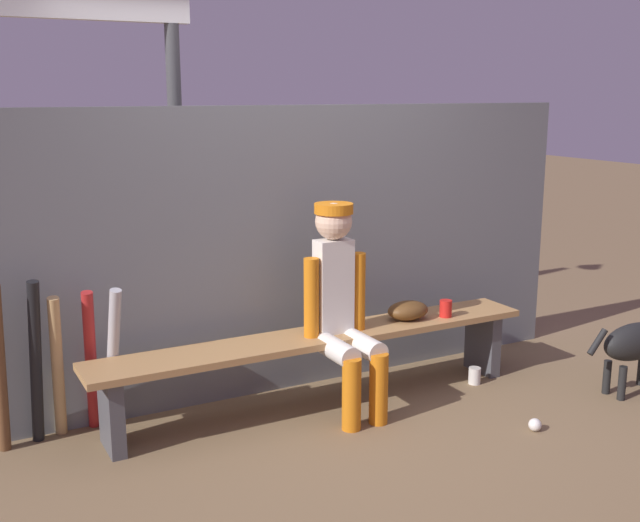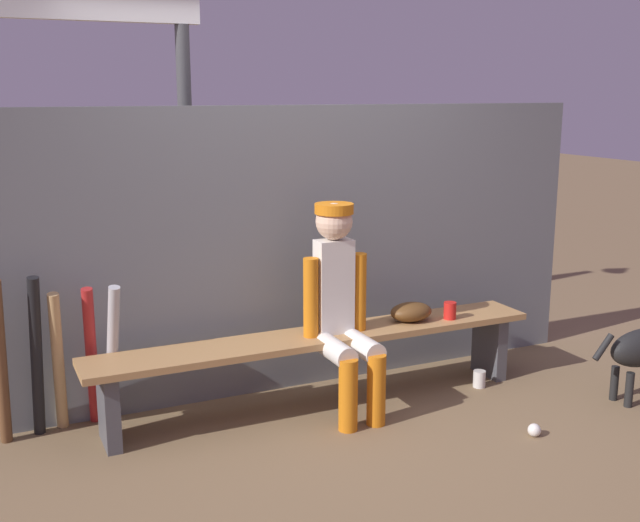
{
  "view_description": "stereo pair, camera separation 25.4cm",
  "coord_description": "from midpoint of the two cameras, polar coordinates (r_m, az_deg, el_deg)",
  "views": [
    {
      "loc": [
        -2.09,
        -3.91,
        1.89
      ],
      "look_at": [
        0.0,
        0.0,
        0.91
      ],
      "focal_mm": 43.27,
      "sensor_mm": 36.0,
      "label": 1
    },
    {
      "loc": [
        -1.86,
        -4.02,
        1.89
      ],
      "look_at": [
        0.0,
        0.0,
        0.91
      ],
      "focal_mm": 43.27,
      "sensor_mm": 36.0,
      "label": 2
    }
  ],
  "objects": [
    {
      "name": "baseball",
      "position": [
        4.61,
        14.07,
        -11.69
      ],
      "size": [
        0.07,
        0.07,
        0.07
      ],
      "primitive_type": "sphere",
      "color": "white",
      "rests_on": "ground_plane"
    },
    {
      "name": "bat_aluminum_red",
      "position": [
        4.55,
        -18.14,
        -7.05
      ],
      "size": [
        0.09,
        0.21,
        0.84
      ],
      "primitive_type": "cylinder",
      "rotation": [
        0.17,
        0.0,
        -0.15
      ],
      "color": "#B22323",
      "rests_on": "ground_plane"
    },
    {
      "name": "ground_plane",
      "position": [
        4.82,
        -1.53,
        -10.66
      ],
      "size": [
        30.0,
        30.0,
        0.0
      ],
      "primitive_type": "plane",
      "color": "brown"
    },
    {
      "name": "cup_on_ground",
      "position": [
        5.22,
        9.99,
        -8.36
      ],
      "size": [
        0.08,
        0.08,
        0.11
      ],
      "primitive_type": "cylinder",
      "color": "silver",
      "rests_on": "ground_plane"
    },
    {
      "name": "bat_aluminum_black",
      "position": [
        4.47,
        -21.83,
        -7.04
      ],
      "size": [
        0.09,
        0.2,
        0.94
      ],
      "primitive_type": "cylinder",
      "rotation": [
        0.14,
        0.0,
        0.16
      ],
      "color": "black",
      "rests_on": "ground_plane"
    },
    {
      "name": "bat_wood_tan",
      "position": [
        4.52,
        -20.39,
        -7.4
      ],
      "size": [
        0.08,
        0.22,
        0.84
      ],
      "primitive_type": "cylinder",
      "rotation": [
        0.19,
        0.0,
        -0.1
      ],
      "color": "tan",
      "rests_on": "ground_plane"
    },
    {
      "name": "bat_aluminum_silver",
      "position": [
        4.5,
        -16.67,
        -7.04
      ],
      "size": [
        0.11,
        0.27,
        0.86
      ],
      "primitive_type": "cylinder",
      "rotation": [
        0.23,
        0.0,
        0.17
      ],
      "color": "#B7B7BC",
      "rests_on": "ground_plane"
    },
    {
      "name": "bat_wood_dark",
      "position": [
        4.44,
        -24.14,
        -7.35
      ],
      "size": [
        0.08,
        0.16,
        0.94
      ],
      "primitive_type": "cylinder",
      "rotation": [
        0.1,
        0.0,
        0.13
      ],
      "color": "brown",
      "rests_on": "ground_plane"
    },
    {
      "name": "scoreboard",
      "position": [
        5.44,
        -18.97,
        15.71
      ],
      "size": [
        1.93,
        0.27,
        3.3
      ],
      "color": "#3F3F42",
      "rests_on": "ground_plane"
    },
    {
      "name": "cup_on_bench",
      "position": [
        5.03,
        7.86,
        -3.51
      ],
      "size": [
        0.08,
        0.08,
        0.11
      ],
      "primitive_type": "cylinder",
      "color": "red",
      "rests_on": "dugout_bench"
    },
    {
      "name": "chainlink_fence",
      "position": [
        4.88,
        -3.61,
        0.76
      ],
      "size": [
        4.2,
        0.03,
        1.81
      ],
      "primitive_type": "cube",
      "color": "slate",
      "rests_on": "ground_plane"
    },
    {
      "name": "baseball_glove",
      "position": [
        4.95,
        5.06,
        -3.67
      ],
      "size": [
        0.28,
        0.2,
        0.12
      ],
      "primitive_type": "ellipsoid",
      "color": "#593819",
      "rests_on": "dugout_bench"
    },
    {
      "name": "player_seated",
      "position": [
        4.55,
        0.05,
        -3.05
      ],
      "size": [
        0.41,
        0.55,
        1.25
      ],
      "color": "silver",
      "rests_on": "ground_plane"
    },
    {
      "name": "dugout_bench",
      "position": [
        4.69,
        -1.56,
        -6.53
      ],
      "size": [
        2.83,
        0.36,
        0.46
      ],
      "color": "#AD7F4C",
      "rests_on": "ground_plane"
    }
  ]
}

